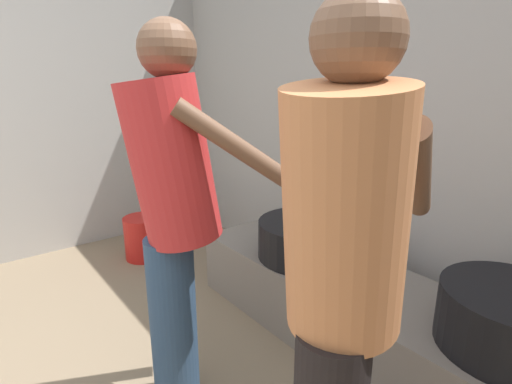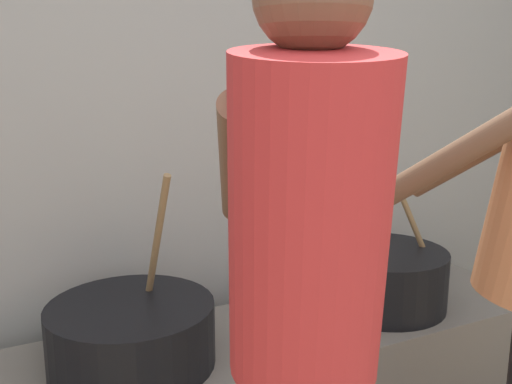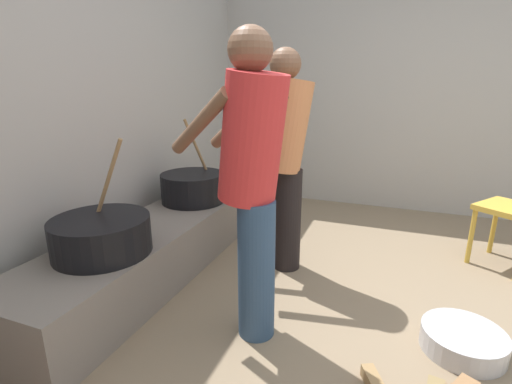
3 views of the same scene
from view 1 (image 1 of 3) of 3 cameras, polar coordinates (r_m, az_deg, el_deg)
block_enclosure_rear at (r=2.37m, az=24.08°, el=10.44°), size 5.10×0.20×2.44m
hearth_ledge at (r=2.19m, az=17.88°, el=-18.08°), size 2.40×0.60×0.39m
cooking_pot_main at (r=2.33m, az=7.29°, el=-6.76°), size 0.56×0.56×0.67m
cooking_pot_secondary at (r=1.85m, az=33.30°, el=-15.37°), size 0.53×0.53×0.70m
cook_in_orange_shirt at (r=1.04m, az=12.31°, el=-12.15°), size 0.56×0.73×1.58m
cook_in_red_shirt at (r=1.58m, az=-11.80°, el=-1.72°), size 0.56×0.74×1.60m
bucket_red_plastic at (r=3.31m, az=-16.09°, el=-6.37°), size 0.30×0.30×0.34m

